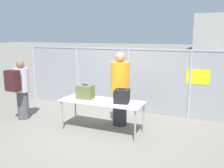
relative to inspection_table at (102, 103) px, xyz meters
The scene contains 8 objects.
ground_plane 0.71m from the inspection_table, 92.45° to the right, with size 120.00×120.00×0.00m, color slate.
fence_section 1.83m from the inspection_table, 89.62° to the left, with size 7.18×0.07×1.91m.
inspection_table is the anchor object (origin of this frame).
suitcase_olive 0.51m from the inspection_table, behind, with size 0.40×0.30×0.36m.
suitcase_black 0.54m from the inspection_table, ahead, with size 0.39×0.37×0.34m.
traveler_hooded 2.41m from the inspection_table, behind, with size 0.40×0.62×1.62m.
security_worker_near 0.67m from the inspection_table, 68.35° to the left, with size 0.46×0.46×1.87m.
utility_trailer 4.11m from the inspection_table, 68.46° to the left, with size 3.59×2.09×0.75m.
Camera 1 is at (2.53, -5.01, 2.28)m, focal length 40.00 mm.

